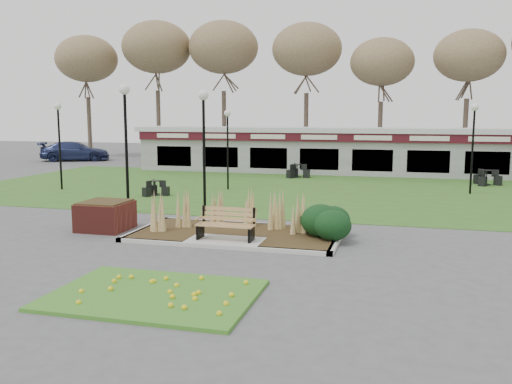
% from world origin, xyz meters
% --- Properties ---
extents(ground, '(100.00, 100.00, 0.00)m').
position_xyz_m(ground, '(0.00, 0.00, 0.00)').
color(ground, '#515154').
rests_on(ground, ground).
extents(lawn, '(34.00, 16.00, 0.02)m').
position_xyz_m(lawn, '(0.00, 12.00, 0.01)').
color(lawn, '#365D1D').
rests_on(lawn, ground).
extents(flower_bed, '(4.20, 3.00, 0.16)m').
position_xyz_m(flower_bed, '(0.00, -4.60, 0.07)').
color(flower_bed, '#307020').
rests_on(flower_bed, ground).
extents(planting_bed, '(6.75, 3.40, 1.27)m').
position_xyz_m(planting_bed, '(1.27, 1.35, 0.37)').
color(planting_bed, '#372816').
rests_on(planting_bed, ground).
extents(park_bench, '(1.70, 0.66, 0.93)m').
position_xyz_m(park_bench, '(0.00, 0.25, 0.59)').
color(park_bench, '#A8784C').
rests_on(park_bench, ground).
extents(brick_planter, '(1.50, 1.50, 0.95)m').
position_xyz_m(brick_planter, '(-4.40, 1.00, 0.48)').
color(brick_planter, maroon).
rests_on(brick_planter, ground).
extents(food_pavilion, '(24.60, 3.40, 2.90)m').
position_xyz_m(food_pavilion, '(0.00, 19.96, 1.48)').
color(food_pavilion, gray).
rests_on(food_pavilion, ground).
extents(tree_backdrop, '(47.24, 5.24, 10.36)m').
position_xyz_m(tree_backdrop, '(0.00, 28.00, 8.36)').
color(tree_backdrop, '#47382B').
rests_on(tree_backdrop, ground).
extents(lamp_post_near_left, '(0.40, 0.40, 4.86)m').
position_xyz_m(lamp_post_near_left, '(-5.16, 3.96, 3.54)').
color(lamp_post_near_left, black).
rests_on(lamp_post_near_left, ground).
extents(lamp_post_mid_left, '(0.38, 0.38, 4.63)m').
position_xyz_m(lamp_post_mid_left, '(-2.29, 4.60, 3.37)').
color(lamp_post_mid_left, black).
rests_on(lamp_post_mid_left, ground).
extents(lamp_post_mid_right, '(0.33, 0.33, 3.95)m').
position_xyz_m(lamp_post_mid_right, '(-3.45, 11.04, 2.88)').
color(lamp_post_mid_right, black).
rests_on(lamp_post_mid_right, ground).
extents(lamp_post_far_right, '(0.35, 0.35, 4.24)m').
position_xyz_m(lamp_post_far_right, '(8.07, 12.56, 3.09)').
color(lamp_post_far_right, black).
rests_on(lamp_post_far_right, ground).
extents(lamp_post_far_left, '(0.36, 0.36, 4.30)m').
position_xyz_m(lamp_post_far_left, '(-11.48, 8.89, 3.14)').
color(lamp_post_far_left, black).
rests_on(lamp_post_far_left, ground).
extents(bistro_set_a, '(1.17, 1.28, 0.68)m').
position_xyz_m(bistro_set_a, '(-6.08, 8.25, 0.25)').
color(bistro_set_a, black).
rests_on(bistro_set_a, ground).
extents(bistro_set_b, '(1.31, 1.46, 0.78)m').
position_xyz_m(bistro_set_b, '(-1.07, 17.00, 0.28)').
color(bistro_set_b, black).
rests_on(bistro_set_b, ground).
extents(bistro_set_c, '(1.37, 1.51, 0.80)m').
position_xyz_m(bistro_set_c, '(9.26, 16.16, 0.29)').
color(bistro_set_c, black).
rests_on(bistro_set_c, ground).
extents(car_silver, '(3.85, 2.24, 1.23)m').
position_xyz_m(car_silver, '(-12.91, 27.00, 0.62)').
color(car_silver, '#AEAFB3').
rests_on(car_silver, ground).
extents(car_black, '(3.99, 1.69, 1.28)m').
position_xyz_m(car_black, '(-8.00, 27.00, 0.64)').
color(car_black, black).
rests_on(car_black, ground).
extents(car_blue, '(5.79, 4.16, 1.56)m').
position_xyz_m(car_blue, '(-20.55, 23.87, 0.78)').
color(car_blue, navy).
rests_on(car_blue, ground).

